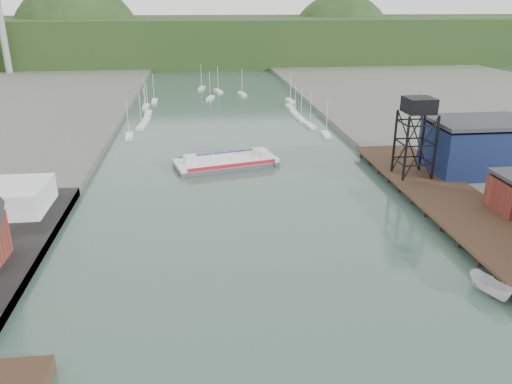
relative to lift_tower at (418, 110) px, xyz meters
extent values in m
cube|color=black|center=(2.00, -13.00, -13.75)|extent=(14.00, 70.00, 0.50)
cylinder|color=black|center=(-4.00, -13.00, -14.85)|extent=(0.60, 0.60, 2.20)
cylinder|color=black|center=(8.00, -13.00, -14.85)|extent=(0.60, 0.60, 2.20)
cylinder|color=black|center=(-3.00, -3.00, -7.00)|extent=(0.50, 0.50, 13.00)
cylinder|color=black|center=(3.00, -3.00, -7.00)|extent=(0.50, 0.50, 13.00)
cylinder|color=black|center=(-3.00, 3.00, -7.00)|extent=(0.50, 0.50, 13.00)
cylinder|color=black|center=(3.00, 3.00, -7.00)|extent=(0.50, 0.50, 13.00)
cube|color=black|center=(0.00, 0.00, 1.00)|extent=(5.50, 5.50, 3.00)
cube|color=black|center=(15.00, 2.00, -9.05)|extent=(20.00, 14.00, 10.00)
cube|color=#2D2D33|center=(15.00, 2.00, -3.15)|extent=(20.50, 14.50, 0.80)
cube|color=silver|center=(-62.54, 45.89, -15.30)|extent=(2.67, 7.65, 0.90)
cube|color=silver|center=(-60.28, 57.30, -15.30)|extent=(2.81, 7.67, 0.90)
cube|color=silver|center=(-59.71, 66.17, -15.30)|extent=(2.35, 7.59, 0.90)
cube|color=silver|center=(-59.81, 76.09, -15.30)|extent=(2.01, 7.50, 0.90)
cube|color=silver|center=(-61.64, 88.33, -15.30)|extent=(2.00, 7.50, 0.90)
cube|color=silver|center=(-59.32, 98.17, -15.30)|extent=(2.16, 7.54, 0.90)
cube|color=silver|center=(-7.44, 41.03, -15.30)|extent=(2.53, 7.62, 0.90)
cube|color=silver|center=(-9.54, 52.51, -15.30)|extent=(2.76, 7.67, 0.90)
cube|color=silver|center=(-10.54, 61.29, -15.30)|extent=(2.22, 7.56, 0.90)
cube|color=silver|center=(-10.73, 70.28, -15.30)|extent=(2.18, 7.54, 0.90)
cube|color=silver|center=(-10.33, 81.38, -15.30)|extent=(2.46, 7.61, 0.90)
cube|color=silver|center=(-8.22, 92.99, -15.30)|extent=(2.48, 7.61, 0.90)
cube|color=silver|center=(-38.16, 102.00, -15.30)|extent=(3.78, 7.76, 0.90)
cube|color=silver|center=(-24.96, 110.00, -15.30)|extent=(3.31, 7.74, 0.90)
cube|color=silver|center=(-34.34, 118.00, -15.30)|extent=(3.76, 7.76, 0.90)
cube|color=silver|center=(-41.11, 126.00, -15.30)|extent=(3.40, 7.74, 0.90)
cube|color=#1D3115|center=(-35.00, 242.00, -3.65)|extent=(500.00, 120.00, 28.00)
sphere|color=#1D3115|center=(-115.00, 242.00, -7.65)|extent=(80.00, 80.00, 80.00)
sphere|color=#1D3115|center=(55.00, 252.00, -9.65)|extent=(70.00, 70.00, 70.00)
cube|color=#48484A|center=(-37.22, 17.10, -15.18)|extent=(24.74, 14.62, 0.93)
cube|color=silver|center=(-37.22, 17.10, -14.35)|extent=(24.74, 14.62, 0.74)
cube|color=#B31424|center=(-36.09, 12.56, -14.16)|extent=(19.82, 5.09, 0.83)
cube|color=navy|center=(-38.36, 21.64, -14.16)|extent=(19.82, 5.09, 0.83)
cube|color=silver|center=(-45.32, 15.07, -13.24)|extent=(3.37, 3.37, 1.85)
cube|color=silver|center=(-29.13, 19.13, -13.24)|extent=(3.37, 3.37, 1.85)
imported|color=silver|center=(-6.65, -41.29, -14.36)|extent=(4.18, 7.08, 2.57)
camera|label=1|loc=(-43.28, -93.01, 20.16)|focal=35.00mm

